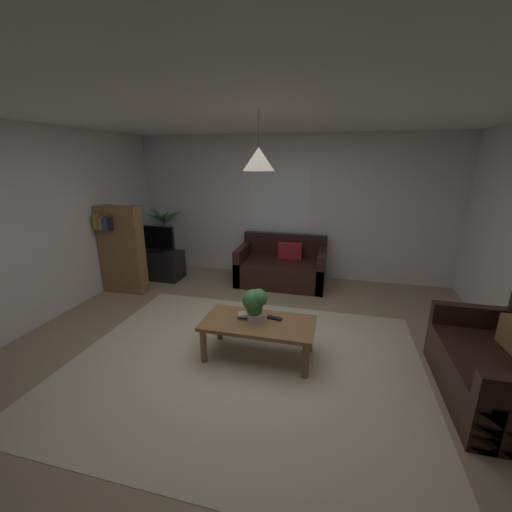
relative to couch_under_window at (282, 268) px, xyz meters
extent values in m
cube|color=#9E8466|center=(0.03, -2.21, -0.29)|extent=(5.62, 5.37, 0.02)
cube|color=beige|center=(0.03, -2.41, -0.27)|extent=(3.65, 2.95, 0.01)
cube|color=silver|center=(0.03, 0.50, 0.98)|extent=(5.74, 0.06, 2.51)
cube|color=silver|center=(-2.81, -2.21, 0.98)|extent=(0.06, 5.37, 2.51)
cube|color=white|center=(0.03, -2.21, 2.24)|extent=(5.62, 5.37, 0.02)
cube|color=white|center=(-0.16, 0.47, 1.10)|extent=(1.10, 0.01, 1.13)
cube|color=black|center=(0.00, -0.04, -0.07)|extent=(1.48, 0.82, 0.42)
cube|color=black|center=(0.00, 0.31, 0.34)|extent=(1.48, 0.12, 0.40)
cube|color=black|center=(-0.68, -0.04, 0.04)|extent=(0.12, 0.82, 0.64)
cube|color=black|center=(0.68, -0.04, 0.04)|extent=(0.12, 0.82, 0.64)
cube|color=maroon|center=(0.12, 0.13, 0.28)|extent=(0.41, 0.15, 0.28)
cube|color=black|center=(2.33, -2.37, -0.07)|extent=(0.82, 1.34, 0.42)
cube|color=black|center=(2.33, -1.76, 0.04)|extent=(0.82, 0.12, 0.64)
cube|color=olive|center=(0.14, -2.23, 0.13)|extent=(1.19, 0.60, 0.04)
cylinder|color=olive|center=(-0.40, -2.47, -0.09)|extent=(0.07, 0.07, 0.38)
cylinder|color=olive|center=(0.67, -2.47, -0.09)|extent=(0.07, 0.07, 0.38)
cylinder|color=olive|center=(-0.40, -1.99, -0.09)|extent=(0.07, 0.07, 0.38)
cylinder|color=olive|center=(0.67, -1.99, -0.09)|extent=(0.07, 0.07, 0.38)
cube|color=#2D4C8C|center=(-0.02, -2.18, 0.16)|extent=(0.15, 0.10, 0.02)
cube|color=beige|center=(-0.02, -2.18, 0.18)|extent=(0.17, 0.13, 0.02)
cube|color=black|center=(0.30, -2.14, 0.16)|extent=(0.17, 0.08, 0.02)
cylinder|color=beige|center=(0.11, -2.21, 0.19)|extent=(0.18, 0.18, 0.08)
sphere|color=#3D7F3D|center=(0.09, -2.21, 0.29)|extent=(0.18, 0.18, 0.18)
sphere|color=#3D7F3D|center=(0.08, -2.22, 0.38)|extent=(0.23, 0.23, 0.23)
sphere|color=#3D7F3D|center=(0.13, -2.21, 0.41)|extent=(0.19, 0.19, 0.19)
cube|color=black|center=(-2.23, -0.28, -0.03)|extent=(0.90, 0.44, 0.50)
cube|color=black|center=(-2.23, -0.30, 0.48)|extent=(0.74, 0.05, 0.42)
cube|color=black|center=(-2.23, -0.32, 0.48)|extent=(0.70, 0.00, 0.38)
cube|color=black|center=(-2.23, -0.30, 0.24)|extent=(0.24, 0.16, 0.04)
cylinder|color=#4C4C51|center=(-2.31, 0.22, -0.13)|extent=(0.32, 0.32, 0.30)
cylinder|color=brown|center=(-2.31, 0.22, 0.37)|extent=(0.05, 0.05, 0.69)
cone|color=#3D7F3D|center=(-2.08, 0.19, 0.81)|extent=(0.51, 0.19, 0.30)
cone|color=#3D7F3D|center=(-2.22, 0.36, 0.78)|extent=(0.25, 0.36, 0.27)
cone|color=#3D7F3D|center=(-2.35, 0.40, 0.78)|extent=(0.16, 0.39, 0.25)
cone|color=#3D7F3D|center=(-2.50, 0.32, 0.81)|extent=(0.45, 0.31, 0.33)
cone|color=#3D7F3D|center=(-2.47, 0.16, 0.77)|extent=(0.38, 0.25, 0.23)
cone|color=#3D7F3D|center=(-2.37, 0.08, 0.84)|extent=(0.21, 0.36, 0.35)
cone|color=#3D7F3D|center=(-2.22, 0.09, 0.79)|extent=(0.25, 0.35, 0.30)
cube|color=olive|center=(-2.41, -0.96, 0.42)|extent=(0.70, 0.22, 1.40)
cube|color=gold|center=(-2.68, -1.08, 0.89)|extent=(0.05, 0.16, 0.23)
cube|color=#99663F|center=(-2.64, -1.08, 0.88)|extent=(0.04, 0.16, 0.20)
cube|color=gold|center=(-2.59, -1.08, 0.87)|extent=(0.04, 0.16, 0.19)
cube|color=#2D4C8C|center=(-2.54, -1.08, 0.86)|extent=(0.05, 0.16, 0.17)
cube|color=#2D4C8C|center=(-2.49, -1.08, 0.88)|extent=(0.04, 0.16, 0.22)
cube|color=black|center=(-2.44, -1.08, 0.87)|extent=(0.04, 0.16, 0.19)
cylinder|color=black|center=(0.14, -2.23, 2.07)|extent=(0.01, 0.01, 0.32)
cone|color=beige|center=(0.14, -2.23, 1.80)|extent=(0.29, 0.29, 0.21)
camera|label=1|loc=(0.88, -5.25, 1.80)|focal=22.75mm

